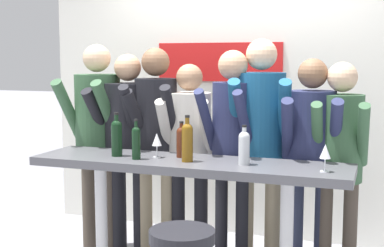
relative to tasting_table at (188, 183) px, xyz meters
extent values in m
cube|color=silver|center=(0.00, 1.42, 0.41)|extent=(3.85, 0.10, 2.41)
cube|color=red|center=(-0.19, 1.36, 0.84)|extent=(1.20, 0.02, 0.36)
cube|color=#4C4C51|center=(0.00, 0.00, 0.13)|extent=(2.25, 0.54, 0.06)
cylinder|color=silver|center=(-0.70, 0.00, -0.32)|extent=(0.09, 0.09, 0.90)
cylinder|color=silver|center=(0.70, 0.00, -0.32)|extent=(0.09, 0.09, 0.90)
cylinder|color=black|center=(0.23, -0.73, -0.13)|extent=(0.38, 0.38, 0.07)
cylinder|color=#473D33|center=(-1.11, 0.52, -0.37)|extent=(0.12, 0.12, 0.86)
cylinder|color=#473D33|center=(-0.90, 0.52, -0.37)|extent=(0.12, 0.12, 0.86)
cylinder|color=#335638|center=(-1.00, 0.52, 0.40)|extent=(0.39, 0.39, 0.68)
sphere|color=#D6AD89|center=(-1.00, 0.52, 0.87)|extent=(0.23, 0.23, 0.23)
cylinder|color=#335638|center=(-1.19, 0.36, 0.45)|extent=(0.10, 0.41, 0.53)
cylinder|color=#335638|center=(-0.82, 0.35, 0.45)|extent=(0.10, 0.41, 0.53)
cylinder|color=black|center=(-0.82, 0.52, -0.39)|extent=(0.13, 0.13, 0.82)
cylinder|color=black|center=(-0.61, 0.50, -0.39)|extent=(0.13, 0.13, 0.82)
cylinder|color=black|center=(-0.71, 0.51, 0.34)|extent=(0.43, 0.43, 0.65)
sphere|color=tan|center=(-0.71, 0.51, 0.80)|extent=(0.22, 0.22, 0.22)
cylinder|color=black|center=(-0.92, 0.37, 0.39)|extent=(0.13, 0.40, 0.51)
cylinder|color=black|center=(-0.54, 0.33, 0.39)|extent=(0.13, 0.40, 0.51)
cylinder|color=gray|center=(-0.55, 0.49, -0.38)|extent=(0.11, 0.11, 0.84)
cylinder|color=gray|center=(-0.37, 0.51, -0.38)|extent=(0.11, 0.11, 0.84)
cylinder|color=black|center=(-0.46, 0.50, 0.38)|extent=(0.38, 0.38, 0.67)
sphere|color=brown|center=(-0.46, 0.50, 0.84)|extent=(0.23, 0.23, 0.23)
cylinder|color=black|center=(-0.60, 0.31, 0.43)|extent=(0.13, 0.40, 0.51)
cylinder|color=black|center=(-0.28, 0.36, 0.43)|extent=(0.13, 0.40, 0.51)
cylinder|color=black|center=(-0.28, 0.52, -0.41)|extent=(0.11, 0.11, 0.78)
cylinder|color=black|center=(-0.09, 0.54, -0.41)|extent=(0.11, 0.11, 0.78)
cylinder|color=beige|center=(-0.18, 0.53, 0.29)|extent=(0.39, 0.39, 0.62)
sphere|color=#9E7556|center=(-0.18, 0.53, 0.72)|extent=(0.21, 0.21, 0.21)
cylinder|color=beige|center=(-0.32, 0.36, 0.34)|extent=(0.14, 0.38, 0.48)
cylinder|color=beige|center=(0.00, 0.40, 0.34)|extent=(0.14, 0.38, 0.48)
cylinder|color=black|center=(0.11, 0.46, -0.38)|extent=(0.10, 0.10, 0.83)
cylinder|color=black|center=(0.28, 0.45, -0.38)|extent=(0.10, 0.10, 0.83)
cylinder|color=#23284C|center=(0.19, 0.45, 0.36)|extent=(0.33, 0.33, 0.66)
sphere|color=tan|center=(0.19, 0.45, 0.82)|extent=(0.23, 0.23, 0.23)
cylinder|color=#23284C|center=(0.04, 0.31, 0.41)|extent=(0.10, 0.39, 0.50)
cylinder|color=#23284C|center=(0.33, 0.28, 0.41)|extent=(0.10, 0.39, 0.50)
cylinder|color=gray|center=(0.29, 0.53, -0.36)|extent=(0.12, 0.12, 0.87)
cylinder|color=gray|center=(0.49, 0.56, -0.36)|extent=(0.12, 0.12, 0.87)
cylinder|color=#19517A|center=(0.39, 0.55, 0.42)|extent=(0.44, 0.44, 0.69)
sphere|color=#D6AD89|center=(0.39, 0.55, 0.90)|extent=(0.24, 0.24, 0.24)
cylinder|color=#19517A|center=(0.25, 0.35, 0.47)|extent=(0.16, 0.42, 0.53)
cylinder|color=#19517A|center=(0.60, 0.41, 0.47)|extent=(0.16, 0.42, 0.53)
cylinder|color=#23283D|center=(0.69, 0.46, -0.40)|extent=(0.11, 0.11, 0.80)
cylinder|color=#23283D|center=(0.88, 0.49, -0.40)|extent=(0.11, 0.11, 0.80)
cylinder|color=#23284C|center=(0.79, 0.47, 0.32)|extent=(0.39, 0.39, 0.64)
sphere|color=brown|center=(0.79, 0.47, 0.76)|extent=(0.22, 0.22, 0.22)
cylinder|color=#23284C|center=(0.64, 0.30, 0.37)|extent=(0.13, 0.39, 0.49)
cylinder|color=#23284C|center=(0.97, 0.34, 0.37)|extent=(0.13, 0.39, 0.49)
cylinder|color=#473D33|center=(0.91, 0.47, -0.40)|extent=(0.10, 0.10, 0.79)
cylinder|color=#473D33|center=(1.08, 0.48, -0.40)|extent=(0.10, 0.10, 0.79)
cylinder|color=#335638|center=(0.99, 0.47, 0.30)|extent=(0.33, 0.33, 0.63)
sphere|color=#D6AD89|center=(0.99, 0.47, 0.74)|extent=(0.21, 0.21, 0.21)
cylinder|color=#335638|center=(0.85, 0.31, 0.35)|extent=(0.09, 0.37, 0.48)
cylinder|color=#335638|center=(1.15, 0.33, 0.35)|extent=(0.09, 0.37, 0.48)
cylinder|color=#B7BCC1|center=(0.41, -0.02, 0.26)|extent=(0.08, 0.08, 0.19)
sphere|color=#B7BCC1|center=(0.41, -0.02, 0.35)|extent=(0.08, 0.08, 0.08)
cylinder|color=#B7BCC1|center=(0.41, -0.02, 0.38)|extent=(0.03, 0.03, 0.07)
cylinder|color=black|center=(0.41, -0.02, 0.42)|extent=(0.03, 0.03, 0.01)
cylinder|color=brown|center=(0.01, -0.05, 0.28)|extent=(0.08, 0.08, 0.23)
sphere|color=brown|center=(0.01, -0.05, 0.39)|extent=(0.08, 0.08, 0.08)
cylinder|color=brown|center=(0.01, -0.05, 0.43)|extent=(0.03, 0.03, 0.08)
cylinder|color=black|center=(0.01, -0.05, 0.48)|extent=(0.03, 0.03, 0.02)
cylinder|color=black|center=(-0.36, -0.09, 0.26)|extent=(0.06, 0.06, 0.20)
sphere|color=black|center=(-0.36, -0.09, 0.36)|extent=(0.06, 0.06, 0.06)
cylinder|color=black|center=(-0.36, -0.09, 0.40)|extent=(0.02, 0.02, 0.07)
cylinder|color=black|center=(-0.36, -0.09, 0.44)|extent=(0.03, 0.03, 0.01)
cylinder|color=black|center=(-0.55, -0.02, 0.27)|extent=(0.08, 0.08, 0.22)
sphere|color=black|center=(-0.55, -0.02, 0.39)|extent=(0.08, 0.08, 0.08)
cylinder|color=black|center=(-0.55, -0.02, 0.43)|extent=(0.03, 0.03, 0.08)
cylinder|color=black|center=(-0.55, -0.02, 0.47)|extent=(0.03, 0.03, 0.02)
cylinder|color=#4C1E0F|center=(-0.08, 0.09, 0.25)|extent=(0.07, 0.07, 0.18)
sphere|color=#4C1E0F|center=(-0.08, 0.09, 0.35)|extent=(0.07, 0.07, 0.07)
cylinder|color=#4C1E0F|center=(-0.08, 0.09, 0.38)|extent=(0.03, 0.03, 0.06)
cylinder|color=black|center=(-0.08, 0.09, 0.42)|extent=(0.03, 0.03, 0.01)
cylinder|color=silver|center=(0.94, -0.08, 0.17)|extent=(0.06, 0.06, 0.01)
cylinder|color=silver|center=(0.94, -0.08, 0.21)|extent=(0.01, 0.01, 0.08)
cone|color=silver|center=(0.94, -0.08, 0.29)|extent=(0.07, 0.07, 0.09)
cylinder|color=silver|center=(-0.25, 0.02, 0.17)|extent=(0.06, 0.06, 0.01)
cylinder|color=silver|center=(-0.25, 0.02, 0.21)|extent=(0.01, 0.01, 0.08)
cone|color=silver|center=(-0.25, 0.02, 0.29)|extent=(0.07, 0.07, 0.09)
camera|label=1|loc=(1.26, -3.46, 0.87)|focal=50.00mm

